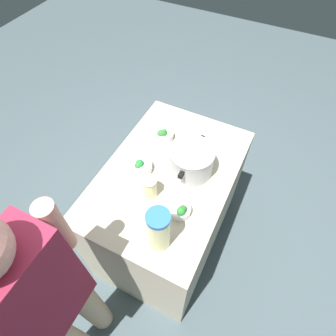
# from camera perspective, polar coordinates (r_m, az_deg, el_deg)

# --- Properties ---
(ground_plane) EXTENTS (8.00, 8.00, 0.00)m
(ground_plane) POSITION_cam_1_polar(r_m,az_deg,el_deg) (2.48, -0.00, -13.48)
(ground_plane) COLOR #46555A
(counter_slab) EXTENTS (1.10, 0.74, 0.91)m
(counter_slab) POSITION_cam_1_polar(r_m,az_deg,el_deg) (2.07, -0.00, -8.45)
(counter_slab) COLOR #B3A892
(counter_slab) RESTS_ON ground_plane
(dish_cloth) EXTENTS (0.32, 0.33, 0.01)m
(dish_cloth) POSITION_cam_1_polar(r_m,az_deg,el_deg) (1.70, 4.53, -0.50)
(dish_cloth) COLOR beige
(dish_cloth) RESTS_ON counter_slab
(cooking_pot) EXTENTS (0.33, 0.26, 0.18)m
(cooking_pot) POSITION_cam_1_polar(r_m,az_deg,el_deg) (1.62, 4.74, 1.49)
(cooking_pot) COLOR #B7B7BC
(cooking_pot) RESTS_ON dish_cloth
(lemonade_pitcher) EXTENTS (0.11, 0.11, 0.27)m
(lemonade_pitcher) POSITION_cam_1_polar(r_m,az_deg,el_deg) (1.35, -1.86, -12.36)
(lemonade_pitcher) COLOR beige
(lemonade_pitcher) RESTS_ON counter_slab
(mason_jar) EXTENTS (0.08, 0.08, 0.14)m
(mason_jar) POSITION_cam_1_polar(r_m,az_deg,el_deg) (1.55, -3.71, -3.92)
(mason_jar) COLOR #F1E7A3
(mason_jar) RESTS_ON counter_slab
(broccoli_bowl_front) EXTENTS (0.13, 0.13, 0.08)m
(broccoli_bowl_front) POSITION_cam_1_polar(r_m,az_deg,el_deg) (1.68, -5.47, 0.25)
(broccoli_bowl_front) COLOR silver
(broccoli_bowl_front) RESTS_ON counter_slab
(broccoli_bowl_center) EXTENTS (0.11, 0.11, 0.08)m
(broccoli_bowl_center) POSITION_cam_1_polar(r_m,az_deg,el_deg) (1.52, 2.58, -8.51)
(broccoli_bowl_center) COLOR silver
(broccoli_bowl_center) RESTS_ON counter_slab
(broccoli_bowl_back) EXTENTS (0.12, 0.12, 0.07)m
(broccoli_bowl_back) POSITION_cam_1_polar(r_m,az_deg,el_deg) (1.85, -0.81, 6.72)
(broccoli_bowl_back) COLOR silver
(broccoli_bowl_back) RESTS_ON counter_slab
(person_cook) EXTENTS (0.50, 0.20, 1.65)m
(person_cook) POSITION_cam_1_polar(r_m,az_deg,el_deg) (1.48, -22.22, -24.01)
(person_cook) COLOR tan
(person_cook) RESTS_ON ground_plane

